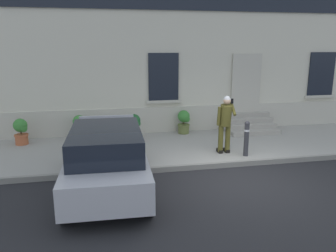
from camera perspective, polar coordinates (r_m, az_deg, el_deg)
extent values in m
plane|color=#232326|center=(8.76, 11.93, -9.00)|extent=(80.00, 80.00, 0.00)
cube|color=#99968E|center=(11.20, 6.34, -3.32)|extent=(24.00, 3.60, 0.15)
cube|color=gray|center=(9.54, 9.73, -6.49)|extent=(24.00, 0.12, 0.15)
cube|color=beige|center=(13.13, 3.37, 15.47)|extent=(24.00, 1.40, 7.50)
cube|color=#BCB7A8|center=(12.73, 3.99, 1.01)|extent=(24.00, 0.08, 1.10)
cube|color=#1E472D|center=(13.23, 13.09, 6.84)|extent=(1.00, 0.08, 2.10)
cube|color=#BCB7A8|center=(13.20, 13.14, 7.04)|extent=(1.16, 0.06, 2.24)
cube|color=black|center=(12.22, -0.77, 8.35)|extent=(1.10, 0.06, 1.70)
cube|color=#BCB7A8|center=(12.31, -0.73, 4.17)|extent=(1.30, 0.12, 0.10)
cube|color=black|center=(14.80, 24.65, 8.05)|extent=(1.10, 0.06, 1.70)
cube|color=#BCB7A8|center=(14.87, 24.38, 4.60)|extent=(1.30, 0.12, 0.10)
cube|color=#9E998E|center=(12.55, 14.73, -1.10)|extent=(1.85, 0.32, 0.16)
cube|color=#9E998E|center=(12.81, 14.13, -0.40)|extent=(1.85, 0.32, 0.32)
cube|color=#9E998E|center=(13.07, 13.56, 0.27)|extent=(1.85, 0.32, 0.48)
cube|color=#9E998E|center=(13.33, 13.01, 0.92)|extent=(1.85, 0.32, 0.64)
cube|color=#B7B7BF|center=(7.97, -10.32, -6.45)|extent=(1.88, 4.06, 0.64)
cube|color=black|center=(7.64, -10.52, -2.60)|extent=(1.62, 2.45, 0.56)
cube|color=black|center=(9.95, -10.15, -3.69)|extent=(1.66, 0.15, 0.20)
cube|color=yellow|center=(9.90, -10.20, -2.69)|extent=(0.52, 0.04, 0.12)
cube|color=#B21414|center=(9.87, -14.65, -1.41)|extent=(0.16, 0.05, 0.18)
cube|color=#B21414|center=(9.84, -5.86, -1.07)|extent=(0.16, 0.05, 0.18)
cube|color=#B7B7BF|center=(9.50, -10.35, -0.01)|extent=(1.49, 0.11, 0.60)
cylinder|color=black|center=(6.87, -17.13, -13.15)|extent=(0.22, 0.61, 0.60)
cylinder|color=black|center=(6.83, -3.47, -12.70)|extent=(0.22, 0.61, 0.60)
cylinder|color=black|center=(9.44, -15.00, -5.54)|extent=(0.22, 0.61, 0.60)
cylinder|color=black|center=(9.41, -5.29, -5.18)|extent=(0.22, 0.61, 0.60)
cylinder|color=#333338|center=(10.02, 13.18, -2.36)|extent=(0.14, 0.14, 0.95)
sphere|color=#333338|center=(9.90, 13.34, 0.39)|extent=(0.15, 0.15, 0.15)
cylinder|color=silver|center=(9.95, 13.27, -0.73)|extent=(0.15, 0.15, 0.06)
cylinder|color=#333338|center=(9.16, -12.81, -3.87)|extent=(0.14, 0.14, 0.95)
sphere|color=#333338|center=(9.02, -12.98, -0.87)|extent=(0.15, 0.15, 0.15)
cylinder|color=silver|center=(9.07, -12.91, -2.09)|extent=(0.15, 0.15, 0.06)
cylinder|color=#514C1E|center=(10.14, 8.96, -2.13)|extent=(0.15, 0.15, 0.82)
cube|color=black|center=(10.31, 8.76, -4.18)|extent=(0.12, 0.28, 0.10)
cylinder|color=#514C1E|center=(10.22, 10.12, -2.05)|extent=(0.15, 0.15, 0.82)
cube|color=black|center=(10.38, 9.90, -4.09)|extent=(0.12, 0.28, 0.10)
cylinder|color=#514C1E|center=(9.97, 9.78, 1.82)|extent=(0.34, 0.42, 0.66)
sphere|color=tan|center=(9.84, 10.01, 4.29)|extent=(0.22, 0.22, 0.22)
sphere|color=silver|center=(9.83, 10.02, 4.47)|extent=(0.21, 0.21, 0.21)
cylinder|color=#514C1E|center=(9.87, 8.65, 1.67)|extent=(0.09, 0.16, 0.57)
cylinder|color=#514C1E|center=(9.98, 10.97, 2.99)|extent=(0.09, 0.43, 0.40)
cube|color=black|center=(9.88, 10.86, 4.18)|extent=(0.07, 0.02, 0.15)
cylinder|color=#B25B38|center=(11.97, -23.63, -2.08)|extent=(0.40, 0.40, 0.34)
cylinder|color=#B25B38|center=(11.93, -23.69, -1.43)|extent=(0.44, 0.44, 0.05)
cylinder|color=#47331E|center=(11.90, -23.76, -0.73)|extent=(0.04, 0.04, 0.24)
sphere|color=#387F33|center=(11.86, -23.85, 0.11)|extent=(0.44, 0.44, 0.44)
sphere|color=#387F33|center=(11.81, -23.38, -0.40)|extent=(0.24, 0.24, 0.24)
cylinder|color=#2D2D30|center=(11.87, -14.73, -1.49)|extent=(0.40, 0.40, 0.34)
cylinder|color=#2D2D30|center=(11.84, -14.77, -0.83)|extent=(0.44, 0.44, 0.05)
cylinder|color=#47331E|center=(11.80, -14.81, -0.13)|extent=(0.04, 0.04, 0.24)
sphere|color=#387F33|center=(11.76, -14.87, 0.72)|extent=(0.44, 0.44, 0.44)
sphere|color=#387F33|center=(11.73, -14.36, 0.22)|extent=(0.24, 0.24, 0.24)
cylinder|color=beige|center=(11.72, -5.73, -1.30)|extent=(0.40, 0.40, 0.34)
cylinder|color=beige|center=(11.68, -5.75, -0.63)|extent=(0.44, 0.44, 0.05)
cylinder|color=#47331E|center=(11.65, -5.77, 0.08)|extent=(0.04, 0.04, 0.24)
sphere|color=#1E5628|center=(11.60, -5.79, 0.95)|extent=(0.44, 0.44, 0.44)
sphere|color=#1E5628|center=(11.59, -5.26, 0.43)|extent=(0.24, 0.24, 0.24)
cylinder|color=#606B38|center=(12.35, 2.66, -0.46)|extent=(0.40, 0.40, 0.34)
cylinder|color=#606B38|center=(12.31, 2.67, 0.17)|extent=(0.44, 0.44, 0.05)
cylinder|color=#47331E|center=(12.28, 2.68, 0.85)|extent=(0.04, 0.04, 0.24)
sphere|color=#387F33|center=(12.24, 2.69, 1.67)|extent=(0.44, 0.44, 0.44)
sphere|color=#387F33|center=(12.24, 3.19, 1.18)|extent=(0.24, 0.24, 0.24)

